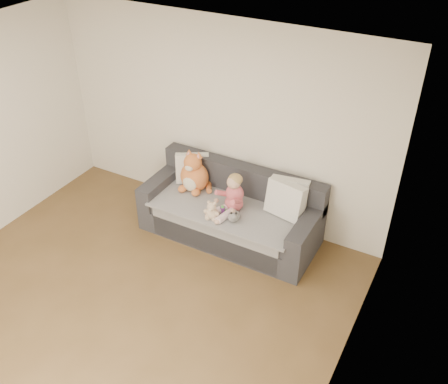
# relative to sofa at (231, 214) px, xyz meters

# --- Properties ---
(room_shell) EXTENTS (5.00, 5.00, 5.00)m
(room_shell) POSITION_rel_sofa_xyz_m (-0.42, -1.64, 0.99)
(room_shell) COLOR brown
(room_shell) RESTS_ON ground
(sofa) EXTENTS (2.20, 0.94, 0.85)m
(sofa) POSITION_rel_sofa_xyz_m (0.00, 0.00, 0.00)
(sofa) COLOR #26272B
(sofa) RESTS_ON ground
(cushion_left) EXTENTS (0.47, 0.38, 0.40)m
(cushion_left) POSITION_rel_sofa_xyz_m (-0.69, 0.21, 0.36)
(cushion_left) COLOR silver
(cushion_left) RESTS_ON sofa
(cushion_right_back) EXTENTS (0.48, 0.27, 0.43)m
(cushion_right_back) POSITION_rel_sofa_xyz_m (0.66, 0.21, 0.37)
(cushion_right_back) COLOR silver
(cushion_right_back) RESTS_ON sofa
(cushion_right_front) EXTENTS (0.50, 0.30, 0.45)m
(cushion_right_front) POSITION_rel_sofa_xyz_m (0.66, 0.10, 0.38)
(cushion_right_front) COLOR silver
(cushion_right_front) RESTS_ON sofa
(toddler) EXTENTS (0.35, 0.50, 0.49)m
(toddler) POSITION_rel_sofa_xyz_m (0.07, -0.13, 0.37)
(toddler) COLOR #D8614C
(toddler) RESTS_ON sofa
(plush_cat) EXTENTS (0.46, 0.40, 0.57)m
(plush_cat) POSITION_rel_sofa_xyz_m (-0.57, 0.06, 0.37)
(plush_cat) COLOR orange
(plush_cat) RESTS_ON sofa
(teddy_bear) EXTENTS (0.19, 0.15, 0.25)m
(teddy_bear) POSITION_rel_sofa_xyz_m (-0.06, -0.39, 0.26)
(teddy_bear) COLOR beige
(teddy_bear) RESTS_ON sofa
(plush_cow) EXTENTS (0.14, 0.20, 0.17)m
(plush_cow) POSITION_rel_sofa_xyz_m (0.20, -0.31, 0.23)
(plush_cow) COLOR white
(plush_cow) RESTS_ON sofa
(sippy_cup) EXTENTS (0.11, 0.08, 0.12)m
(sippy_cup) POSITION_rel_sofa_xyz_m (0.01, -0.23, 0.22)
(sippy_cup) COLOR #7C3797
(sippy_cup) RESTS_ON sofa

